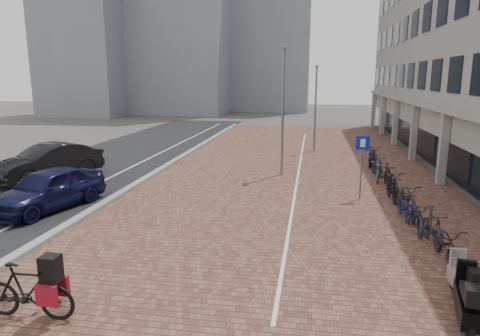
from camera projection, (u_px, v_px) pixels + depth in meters
name	position (u px, v px, depth m)	size (l,w,h in m)	color
ground	(203.00, 259.00, 11.76)	(140.00, 140.00, 0.00)	#474442
plaza_brick	(295.00, 170.00, 23.00)	(14.50, 42.00, 0.04)	brown
street_asphalt	(105.00, 163.00, 24.81)	(8.00, 50.00, 0.03)	black
curb	(169.00, 164.00, 24.16)	(0.35, 42.00, 0.14)	gray
lane_line	(137.00, 164.00, 24.48)	(0.12, 44.00, 0.00)	white
parking_line	(299.00, 170.00, 22.96)	(0.10, 30.00, 0.00)	white
bg_towers	(190.00, 10.00, 58.40)	(33.00, 23.00, 32.00)	gray
car_navy	(48.00, 189.00, 16.03)	(1.87, 4.64, 1.58)	black
car_dark	(49.00, 162.00, 20.79)	(1.81, 5.20, 1.71)	black
hero_bike	(28.00, 290.00, 8.74)	(2.02, 0.61, 1.42)	black
scooter_front	(465.00, 281.00, 9.32)	(0.50, 1.59, 1.09)	#AFB0B5
scooter_mid	(468.00, 299.00, 8.43)	(0.55, 1.75, 1.20)	black
parking_sign	(362.00, 157.00, 17.14)	(0.54, 0.12, 2.61)	slate
lamp_near	(283.00, 113.00, 21.21)	(0.12, 0.12, 6.34)	slate
lamp_far	(315.00, 110.00, 28.25)	(0.12, 0.12, 5.59)	gray
bike_row	(391.00, 182.00, 18.24)	(1.35, 15.78, 1.05)	black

